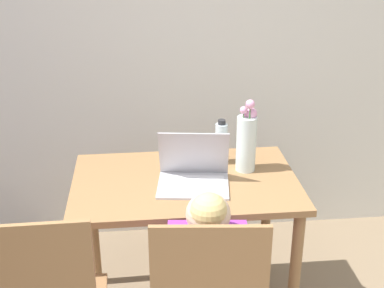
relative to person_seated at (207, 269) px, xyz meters
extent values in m
cube|color=silver|center=(-0.13, 1.26, 0.65)|extent=(6.40, 0.05, 2.50)
cube|color=olive|center=(-0.04, 0.48, 0.12)|extent=(1.00, 0.64, 0.03)
cylinder|color=olive|center=(0.41, 0.21, -0.25)|extent=(0.05, 0.05, 0.70)
cylinder|color=olive|center=(-0.49, 0.75, -0.25)|extent=(0.05, 0.05, 0.70)
cylinder|color=olive|center=(0.41, 0.75, -0.25)|extent=(0.05, 0.05, 0.70)
cube|color=purple|center=(-0.01, -0.06, 0.03)|extent=(0.30, 0.21, 0.34)
sphere|color=beige|center=(-0.01, -0.06, 0.28)|extent=(0.16, 0.16, 0.16)
sphere|color=#D8BC72|center=(-0.01, -0.08, 0.30)|extent=(0.13, 0.13, 0.13)
cylinder|color=#4C4742|center=(0.07, 0.07, -0.13)|extent=(0.12, 0.29, 0.09)
cylinder|color=#4C4742|center=(-0.06, 0.08, -0.13)|extent=(0.12, 0.29, 0.09)
cylinder|color=purple|center=(0.13, 0.13, 0.04)|extent=(0.08, 0.24, 0.06)
cylinder|color=purple|center=(-0.11, 0.16, 0.04)|extent=(0.08, 0.24, 0.06)
cube|color=#B2B2B7|center=(-0.01, 0.41, 0.14)|extent=(0.34, 0.28, 0.01)
cube|color=silver|center=(-0.01, 0.41, 0.14)|extent=(0.29, 0.20, 0.00)
cube|color=#B2B2B7|center=(0.00, 0.49, 0.25)|extent=(0.32, 0.13, 0.23)
cube|color=silver|center=(0.00, 0.49, 0.25)|extent=(0.28, 0.12, 0.20)
cylinder|color=silver|center=(0.25, 0.56, 0.26)|extent=(0.09, 0.09, 0.26)
cylinder|color=#3D7A38|center=(0.27, 0.56, 0.29)|extent=(0.01, 0.01, 0.22)
sphere|color=#EA9EC6|center=(0.27, 0.56, 0.40)|extent=(0.05, 0.05, 0.05)
cylinder|color=#3D7A38|center=(0.24, 0.58, 0.28)|extent=(0.01, 0.01, 0.20)
sphere|color=#EA9EC6|center=(0.24, 0.58, 0.39)|extent=(0.04, 0.04, 0.04)
cylinder|color=#3D7A38|center=(0.23, 0.55, 0.30)|extent=(0.01, 0.01, 0.24)
sphere|color=#EA9EC6|center=(0.23, 0.55, 0.42)|extent=(0.03, 0.03, 0.03)
cylinder|color=#3D7A38|center=(0.25, 0.54, 0.32)|extent=(0.01, 0.01, 0.27)
sphere|color=#EA9EC6|center=(0.25, 0.54, 0.46)|extent=(0.04, 0.04, 0.04)
cylinder|color=silver|center=(0.15, 0.64, 0.23)|extent=(0.06, 0.06, 0.19)
cylinder|color=#262628|center=(0.15, 0.64, 0.34)|extent=(0.03, 0.03, 0.02)
camera|label=1|loc=(-0.22, -1.62, 1.23)|focal=50.00mm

